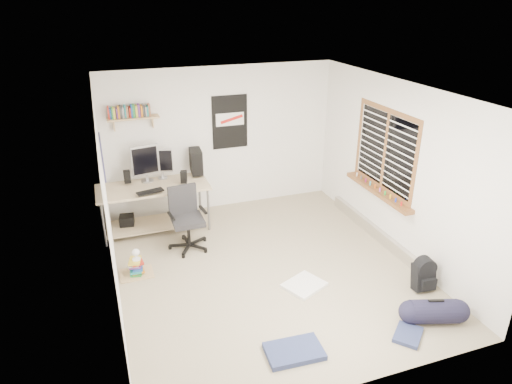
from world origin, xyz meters
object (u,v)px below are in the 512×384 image
object	(u,v)px
desk	(155,209)
book_stack	(135,265)
office_chair	(188,219)
backpack	(423,276)
duffel_bag	(434,312)

from	to	relation	value
desk	book_stack	world-z (taller)	desk
office_chair	backpack	xyz separation A→B (m)	(2.66, -2.07, -0.29)
duffel_bag	backpack	bearing A→B (deg)	81.03
office_chair	duffel_bag	bearing A→B (deg)	-54.80
office_chair	book_stack	size ratio (longest dim) A/B	2.44
backpack	office_chair	bearing A→B (deg)	148.00
office_chair	book_stack	distance (m)	1.02
office_chair	duffel_bag	world-z (taller)	office_chair
book_stack	desk	bearing A→B (deg)	70.03
duffel_bag	book_stack	bearing A→B (deg)	163.37
backpack	book_stack	size ratio (longest dim) A/B	0.91
backpack	book_stack	xyz separation A→B (m)	(-3.50, 1.60, -0.05)
desk	backpack	bearing A→B (deg)	-39.13
duffel_bag	book_stack	xyz separation A→B (m)	(-3.21, 2.18, 0.01)
desk	backpack	xyz separation A→B (m)	(3.04, -2.85, -0.16)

